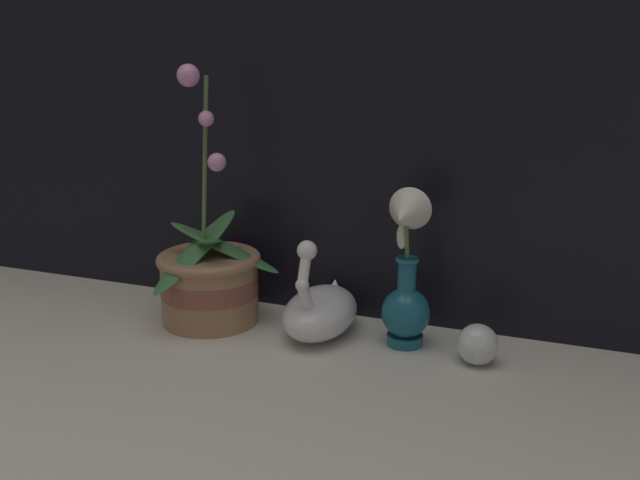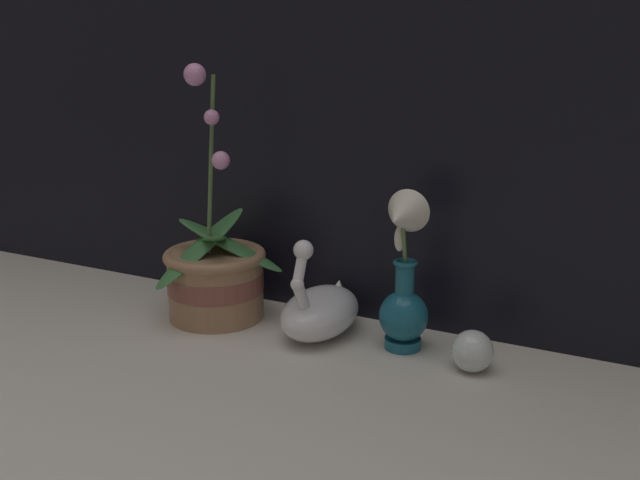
# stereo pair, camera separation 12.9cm
# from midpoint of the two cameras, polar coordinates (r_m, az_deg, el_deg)

# --- Properties ---
(ground_plane) EXTENTS (2.80, 2.80, 0.00)m
(ground_plane) POSITION_cam_midpoint_polar(r_m,az_deg,el_deg) (1.25, -3.93, -9.24)
(ground_plane) COLOR beige
(orchid_potted_plant) EXTENTS (0.24, 0.27, 0.47)m
(orchid_potted_plant) POSITION_cam_midpoint_polar(r_m,az_deg,el_deg) (1.41, -11.04, -2.93)
(orchid_potted_plant) COLOR #9E7556
(orchid_potted_plant) RESTS_ON ground_plane
(swan_figurine) EXTENTS (0.12, 0.21, 0.19)m
(swan_figurine) POSITION_cam_midpoint_polar(r_m,az_deg,el_deg) (1.33, -2.73, -5.35)
(swan_figurine) COLOR white
(swan_figurine) RESTS_ON ground_plane
(blue_vase) EXTENTS (0.08, 0.11, 0.28)m
(blue_vase) POSITION_cam_midpoint_polar(r_m,az_deg,el_deg) (1.26, 3.62, -3.12)
(blue_vase) COLOR #195B75
(blue_vase) RESTS_ON ground_plane
(glass_sphere) EXTENTS (0.07, 0.07, 0.07)m
(glass_sphere) POSITION_cam_midpoint_polar(r_m,az_deg,el_deg) (1.24, 9.01, -7.92)
(glass_sphere) COLOR silver
(glass_sphere) RESTS_ON ground_plane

